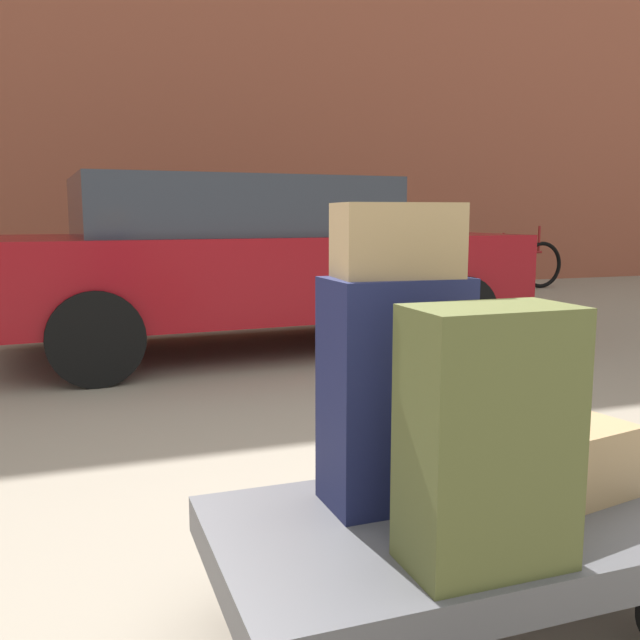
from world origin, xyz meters
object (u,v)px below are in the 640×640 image
suitcase_navy_front_left (394,392)px  parked_car (252,259)px  suitcase_olive_front_right (488,438)px  duffel_bag_tan_topmost_pile (397,240)px  bicycle_leaning (514,265)px  bollard_kerb_near (338,279)px  suitcase_tan_rear_left (523,455)px  bollard_kerb_mid (440,275)px  luggage_cart (472,538)px

suitcase_navy_front_left → parked_car: (0.64, 4.04, 0.11)m
parked_car → suitcase_olive_front_right: bearing=-97.7°
duffel_bag_tan_topmost_pile → bicycle_leaning: bearing=58.4°
suitcase_navy_front_left → parked_car: bearing=80.2°
bicycle_leaning → bollard_kerb_near: bicycle_leaning is taller
suitcase_tan_rear_left → bollard_kerb_mid: bollard_kerb_mid is taller
parked_car → bollard_kerb_near: size_ratio=6.31×
bollard_kerb_near → bicycle_leaning: bearing=17.4°
luggage_cart → suitcase_tan_rear_left: bearing=24.3°
bicycle_leaning → suitcase_olive_front_right: bearing=-125.5°
bollard_kerb_mid → suitcase_olive_front_right: bearing=-118.7°
parked_car → suitcase_navy_front_left: bearing=-99.0°
suitcase_olive_front_right → parked_car: (0.60, 4.43, 0.13)m
parked_car → bicycle_leaning: (4.94, 3.33, -0.39)m
luggage_cart → bollard_kerb_near: bollard_kerb_near is taller
bicycle_leaning → bollard_kerb_near: bearing=-162.6°
suitcase_navy_front_left → duffel_bag_tan_topmost_pile: bearing=89.1°
bicycle_leaning → parked_car: bearing=-146.0°
duffel_bag_tan_topmost_pile → parked_car: bearing=86.6°
luggage_cart → suitcase_olive_front_right: 0.45m
suitcase_olive_front_right → suitcase_tan_rear_left: size_ratio=1.19×
duffel_bag_tan_topmost_pile → bollard_kerb_near: duffel_bag_tan_topmost_pile is taller
luggage_cart → suitcase_tan_rear_left: size_ratio=2.79×
suitcase_navy_front_left → bollard_kerb_near: suitcase_navy_front_left is taller
bollard_kerb_mid → duffel_bag_tan_topmost_pile: bearing=-120.4°
bollard_kerb_near → suitcase_navy_front_left: bearing=-110.0°
suitcase_tan_rear_left → duffel_bag_tan_topmost_pile: 0.73m
suitcase_navy_front_left → bollard_kerb_mid: 7.36m
suitcase_navy_front_left → bollard_kerb_near: bearing=69.1°
suitcase_olive_front_right → parked_car: 4.47m
luggage_cart → suitcase_navy_front_left: 0.44m
luggage_cart → bollard_kerb_near: bearing=71.7°
bicycle_leaning → bollard_kerb_mid: (-1.85, -1.02, -0.02)m
luggage_cart → suitcase_navy_front_left: size_ratio=2.23×
suitcase_olive_front_right → bicycle_leaning: size_ratio=0.33×
luggage_cart → duffel_bag_tan_topmost_pile: (-0.16, 0.15, 0.79)m
suitcase_navy_front_left → bollard_kerb_near: (2.31, 6.35, -0.30)m
duffel_bag_tan_topmost_pile → bollard_kerb_near: (2.31, 6.35, -0.71)m
suitcase_navy_front_left → bicycle_leaning: 9.25m
suitcase_olive_front_right → suitcase_tan_rear_left: bearing=44.4°
suitcase_navy_front_left → parked_car: 4.09m
suitcase_tan_rear_left → suitcase_olive_front_right: bearing=-146.6°
suitcase_tan_rear_left → bollard_kerb_near: (1.92, 6.39, -0.09)m
suitcase_olive_front_right → bollard_kerb_mid: (3.68, 6.73, -0.29)m
bollard_kerb_near → bollard_kerb_mid: bearing=0.0°
duffel_bag_tan_topmost_pile → suitcase_navy_front_left: bearing=-84.4°
bollard_kerb_mid → luggage_cart: bearing=-118.7°
suitcase_navy_front_left → suitcase_olive_front_right: 0.39m
luggage_cart → bicycle_leaning: size_ratio=0.79×
suitcase_tan_rear_left → duffel_bag_tan_topmost_pile: (-0.39, 0.05, 0.62)m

